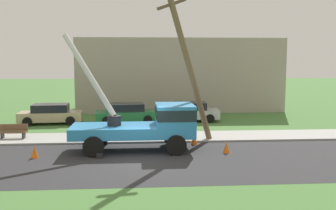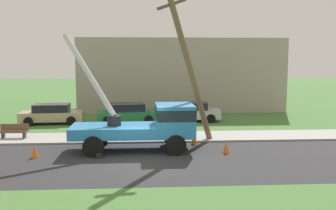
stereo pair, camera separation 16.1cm
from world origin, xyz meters
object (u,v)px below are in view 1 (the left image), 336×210
Objects in this scene: leaning_utility_pole at (188,64)px; parked_sedan_green at (127,113)px; traffic_cone_curbside at (194,139)px; utility_truck at (149,123)px; traffic_cone_behind at (35,152)px; parked_sedan_silver at (189,112)px; park_bench at (13,132)px; parked_sedan_tan at (51,114)px; traffic_cone_ahead at (226,147)px.

parked_sedan_green is (-3.61, 7.10, -3.69)m from leaning_utility_pole.
utility_truck is at bearing -156.20° from traffic_cone_curbside.
parked_sedan_green is at bearing 67.68° from traffic_cone_behind.
leaning_utility_pole is 8.50m from parked_sedan_silver.
traffic_cone_curbside is 10.44m from park_bench.
parked_sedan_green is (5.40, 0.02, 0.00)m from parked_sedan_tan.
traffic_cone_curbside is (7.93, 2.30, 0.00)m from traffic_cone_behind.
traffic_cone_curbside is (2.46, 1.09, -1.13)m from utility_truck.
parked_sedan_green is at bearing 116.96° from leaning_utility_pole.
traffic_cone_ahead is 14.26m from parked_sedan_tan.
parked_sedan_silver is at bearing 2.88° from parked_sedan_tan.
parked_sedan_tan is 1.00× the size of parked_sedan_silver.
parked_sedan_tan is at bearing -179.80° from parked_sedan_green.
utility_truck is 4.24× the size of park_bench.
utility_truck is 0.79× the size of leaning_utility_pole.
parked_sedan_green is at bearing -174.03° from parked_sedan_silver.
traffic_cone_curbside is 0.12× the size of parked_sedan_green.
traffic_cone_ahead is (1.63, -2.39, -4.12)m from leaning_utility_pole.
traffic_cone_behind is 4.89m from park_bench.
utility_truck is at bearing -80.39° from parked_sedan_green.
traffic_cone_ahead is at bearing 1.78° from traffic_cone_behind.
parked_sedan_green is (4.02, 9.78, 0.43)m from traffic_cone_behind.
parked_sedan_tan reaches higher than traffic_cone_behind.
parked_sedan_silver is at bearing 82.14° from leaning_utility_pole.
parked_sedan_tan reaches higher than park_bench.
parked_sedan_green reaches higher than traffic_cone_curbside.
traffic_cone_ahead is 9.27m from traffic_cone_behind.
traffic_cone_curbside is 11.94m from parked_sedan_tan.
utility_truck reaches higher than parked_sedan_green.
traffic_cone_behind is 0.12× the size of parked_sedan_tan.
utility_truck reaches higher than traffic_cone_curbside.
traffic_cone_ahead is 0.12× the size of parked_sedan_tan.
parked_sedan_green is (-1.45, 8.57, -0.70)m from utility_truck.
parked_sedan_green is at bearing 40.88° from park_bench.
parked_sedan_tan is (-9.32, 7.46, 0.43)m from traffic_cone_curbside.
utility_truck is 3.97m from leaning_utility_pole.
park_bench is (-6.33, -5.48, -0.25)m from parked_sedan_green.
traffic_cone_behind is (-5.47, -1.22, -1.13)m from utility_truck.
traffic_cone_ahead is 1.00× the size of traffic_cone_curbside.
parked_sedan_silver is at bearing 70.47° from utility_truck.
parked_sedan_tan is at bearing 80.36° from park_bench.
utility_truck reaches higher than parked_sedan_silver.
utility_truck is 2.92m from traffic_cone_curbside.
leaning_utility_pole is 12.04m from parked_sedan_tan.
traffic_cone_ahead is at bearing -86.65° from parked_sedan_silver.
traffic_cone_behind is at bearing -160.64° from leaning_utility_pole.
leaning_utility_pole is at bearing -9.28° from park_bench.
parked_sedan_tan is at bearing 98.08° from traffic_cone_behind.
leaning_utility_pole is at bearing 124.32° from traffic_cone_ahead.
utility_truck is at bearing -109.53° from parked_sedan_silver.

